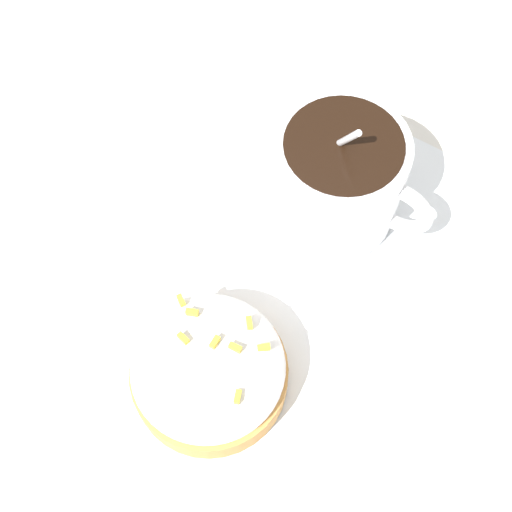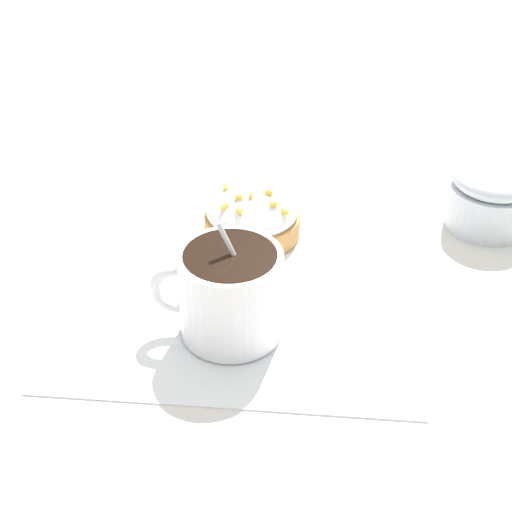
# 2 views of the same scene
# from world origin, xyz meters

# --- Properties ---
(ground_plane) EXTENTS (3.00, 3.00, 0.00)m
(ground_plane) POSITION_xyz_m (0.00, 0.00, 0.00)
(ground_plane) COLOR silver
(paper_napkin) EXTENTS (0.31, 0.30, 0.00)m
(paper_napkin) POSITION_xyz_m (0.00, 0.00, 0.00)
(paper_napkin) COLOR white
(paper_napkin) RESTS_ON ground_plane
(coffee_cup) EXTENTS (0.08, 0.11, 0.10)m
(coffee_cup) POSITION_xyz_m (-0.07, -0.00, 0.04)
(coffee_cup) COLOR white
(coffee_cup) RESTS_ON paper_napkin
(frosted_pastry) EXTENTS (0.09, 0.09, 0.05)m
(frosted_pastry) POSITION_xyz_m (0.07, -0.00, 0.02)
(frosted_pastry) COLOR #C18442
(frosted_pastry) RESTS_ON paper_napkin
(sugar_bowl) EXTENTS (0.08, 0.08, 0.07)m
(sugar_bowl) POSITION_xyz_m (0.12, -0.23, 0.03)
(sugar_bowl) COLOR silver
(sugar_bowl) RESTS_ON ground_plane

